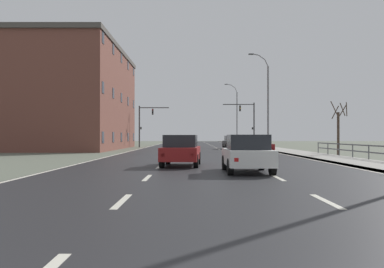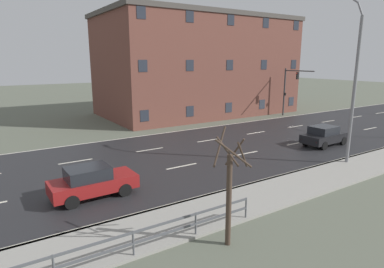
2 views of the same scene
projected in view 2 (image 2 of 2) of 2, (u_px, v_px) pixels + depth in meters
name	position (u px, v px, depth m)	size (l,w,h in m)	color
ground_plane	(296.00, 135.00, 29.78)	(160.00, 160.00, 0.12)	#5B6051
road_asphalt_strip	(369.00, 121.00, 36.09)	(14.00, 120.00, 0.03)	#232326
street_lamp_midground	(353.00, 83.00, 20.25)	(2.24, 0.24, 10.60)	slate
traffic_signal_left	(289.00, 85.00, 38.52)	(4.13, 0.36, 5.64)	#38383A
car_far_right	(92.00, 181.00, 15.93)	(1.91, 4.14, 1.57)	maroon
car_mid_centre	(325.00, 135.00, 25.64)	(1.95, 4.16, 1.57)	black
brick_building	(197.00, 65.00, 40.84)	(13.06, 23.43, 11.83)	brown
bare_tree_mid	(229.00, 191.00, 11.48)	(1.39, 1.55, 4.32)	#423328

